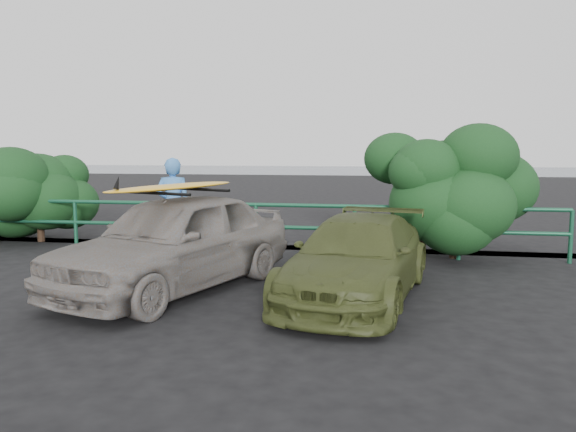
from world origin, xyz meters
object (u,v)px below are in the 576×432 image
object	(u,v)px
sedan	(175,241)
olive_vehicle	(357,258)
guardrail	(209,227)
man	(173,206)
surfboard	(174,187)

from	to	relation	value
sedan	olive_vehicle	xyz separation A→B (m)	(2.73, -0.03, -0.16)
guardrail	sedan	size ratio (longest dim) A/B	3.23
guardrail	man	bearing A→B (deg)	-150.64
surfboard	man	bearing A→B (deg)	131.79
guardrail	sedan	bearing A→B (deg)	-81.13
olive_vehicle	man	world-z (taller)	man
guardrail	surfboard	world-z (taller)	surfboard
olive_vehicle	man	bearing A→B (deg)	154.51
surfboard	guardrail	bearing A→B (deg)	118.74
man	sedan	bearing A→B (deg)	103.87
sedan	olive_vehicle	size ratio (longest dim) A/B	1.09
olive_vehicle	man	size ratio (longest dim) A/B	2.04
guardrail	sedan	xyz separation A→B (m)	(0.48, -3.11, 0.22)
sedan	surfboard	bearing A→B (deg)	-43.56
olive_vehicle	man	xyz separation A→B (m)	(-3.84, 2.78, 0.40)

